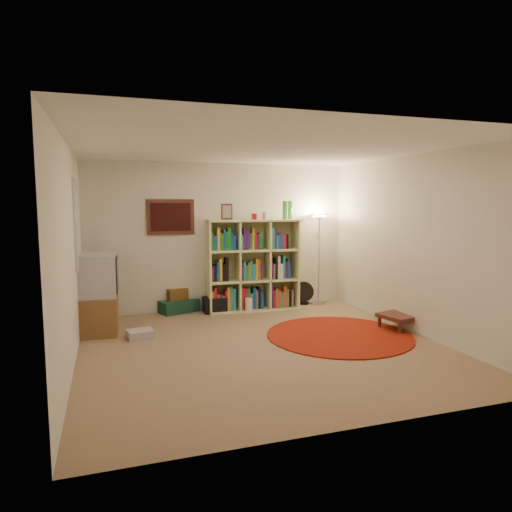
{
  "coord_description": "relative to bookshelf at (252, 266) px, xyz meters",
  "views": [
    {
      "loc": [
        -1.84,
        -5.36,
        1.83
      ],
      "look_at": [
        0.1,
        0.6,
        1.1
      ],
      "focal_mm": 32.0,
      "sensor_mm": 36.0,
      "label": 1
    }
  ],
  "objects": [
    {
      "name": "room",
      "position": [
        -0.53,
        -1.94,
        0.51
      ],
      "size": [
        4.54,
        4.54,
        2.54
      ],
      "color": "#907254",
      "rests_on": "ground"
    },
    {
      "name": "bookshelf",
      "position": [
        0.0,
        0.0,
        0.0
      ],
      "size": [
        1.58,
        0.54,
        1.86
      ],
      "rotation": [
        0.0,
        0.0,
        -0.07
      ],
      "color": "#FCFFAA",
      "rests_on": "ground"
    },
    {
      "name": "floor_lamp",
      "position": [
        1.27,
        0.02,
        0.62
      ],
      "size": [
        0.38,
        0.38,
        1.65
      ],
      "rotation": [
        0.0,
        0.0,
        -0.23
      ],
      "color": "silver",
      "rests_on": "ground"
    },
    {
      "name": "floor_fan",
      "position": [
        1.03,
        0.11,
        -0.54
      ],
      "size": [
        0.37,
        0.24,
        0.41
      ],
      "rotation": [
        0.0,
        0.0,
        -0.33
      ],
      "color": "black",
      "rests_on": "ground"
    },
    {
      "name": "tv_stand",
      "position": [
        -2.48,
        -0.64,
        -0.21
      ],
      "size": [
        0.58,
        0.79,
        1.11
      ],
      "rotation": [
        0.0,
        0.0,
        -0.05
      ],
      "color": "brown",
      "rests_on": "ground"
    },
    {
      "name": "dvd_box",
      "position": [
        -1.94,
        -1.12,
        -0.7
      ],
      "size": [
        0.37,
        0.32,
        0.11
      ],
      "rotation": [
        0.0,
        0.0,
        0.14
      ],
      "color": "#BABABF",
      "rests_on": "ground"
    },
    {
      "name": "suitcase",
      "position": [
        -1.23,
        0.25,
        -0.65
      ],
      "size": [
        0.74,
        0.61,
        0.2
      ],
      "rotation": [
        0.0,
        0.0,
        0.36
      ],
      "color": "#153A2C",
      "rests_on": "ground"
    },
    {
      "name": "wicker_basket",
      "position": [
        -1.25,
        0.27,
        -0.45
      ],
      "size": [
        0.39,
        0.33,
        0.19
      ],
      "rotation": [
        0.0,
        0.0,
        0.29
      ],
      "color": "brown",
      "rests_on": "suitcase"
    },
    {
      "name": "duffel_bag",
      "position": [
        -0.65,
        0.02,
        -0.62
      ],
      "size": [
        0.37,
        0.31,
        0.26
      ],
      "rotation": [
        0.0,
        0.0,
        0.01
      ],
      "color": "black",
      "rests_on": "ground"
    },
    {
      "name": "paper_towel",
      "position": [
        -0.11,
        -0.18,
        -0.63
      ],
      "size": [
        0.15,
        0.15,
        0.24
      ],
      "rotation": [
        0.0,
        0.0,
        -0.36
      ],
      "color": "white",
      "rests_on": "ground"
    },
    {
      "name": "red_rug",
      "position": [
        0.68,
        -1.86,
        -0.74
      ],
      "size": [
        2.01,
        2.01,
        0.02
      ],
      "color": "maroon",
      "rests_on": "ground"
    },
    {
      "name": "side_table",
      "position": [
        1.67,
        -1.83,
        -0.57
      ],
      "size": [
        0.58,
        0.58,
        0.22
      ],
      "rotation": [
        0.0,
        0.0,
        0.24
      ],
      "color": "#472119",
      "rests_on": "ground"
    }
  ]
}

